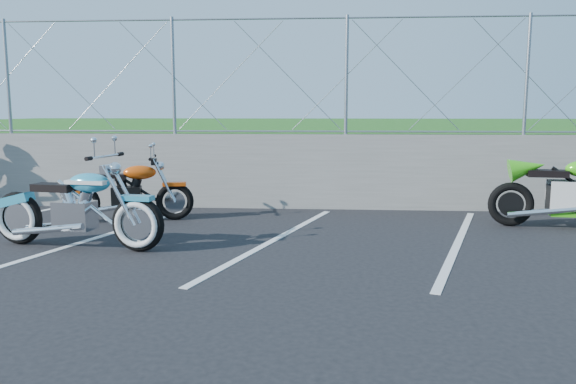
{
  "coord_description": "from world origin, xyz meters",
  "views": [
    {
      "loc": [
        0.68,
        -6.28,
        1.71
      ],
      "look_at": [
        0.15,
        1.3,
        0.6
      ],
      "focal_mm": 35.0,
      "sensor_mm": 36.0,
      "label": 1
    }
  ],
  "objects": [
    {
      "name": "ground",
      "position": [
        0.0,
        0.0,
        0.0
      ],
      "size": [
        90.0,
        90.0,
        0.0
      ],
      "primitive_type": "plane",
      "color": "black",
      "rests_on": "ground"
    },
    {
      "name": "retaining_wall",
      "position": [
        0.0,
        3.5,
        0.65
      ],
      "size": [
        30.0,
        0.22,
        1.3
      ],
      "primitive_type": "cube",
      "color": "slate",
      "rests_on": "ground"
    },
    {
      "name": "grass_field",
      "position": [
        0.0,
        13.5,
        0.65
      ],
      "size": [
        30.0,
        20.0,
        1.3
      ],
      "primitive_type": "cube",
      "color": "#1C5316",
      "rests_on": "ground"
    },
    {
      "name": "chain_link_fence",
      "position": [
        0.0,
        3.5,
        2.3
      ],
      "size": [
        28.0,
        0.03,
        2.0
      ],
      "color": "gray",
      "rests_on": "retaining_wall"
    },
    {
      "name": "parking_lines",
      "position": [
        1.2,
        1.0,
        0.0
      ],
      "size": [
        18.29,
        4.31,
        0.01
      ],
      "color": "silver",
      "rests_on": "ground"
    },
    {
      "name": "cruiser_turquoise",
      "position": [
        -2.4,
        0.39,
        0.47
      ],
      "size": [
        2.35,
        0.74,
        1.17
      ],
      "rotation": [
        0.0,
        0.0,
        -0.16
      ],
      "color": "black",
      "rests_on": "ground"
    },
    {
      "name": "naked_orange",
      "position": [
        -2.37,
        2.13,
        0.43
      ],
      "size": [
        1.99,
        0.67,
        1.0
      ],
      "rotation": [
        0.0,
        0.0,
        0.2
      ],
      "color": "black",
      "rests_on": "ground"
    },
    {
      "name": "sportbike_green",
      "position": [
        4.22,
        2.03,
        0.5
      ],
      "size": [
        2.21,
        0.79,
        1.15
      ],
      "rotation": [
        0.0,
        0.0,
        -0.14
      ],
      "color": "black",
      "rests_on": "ground"
    }
  ]
}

